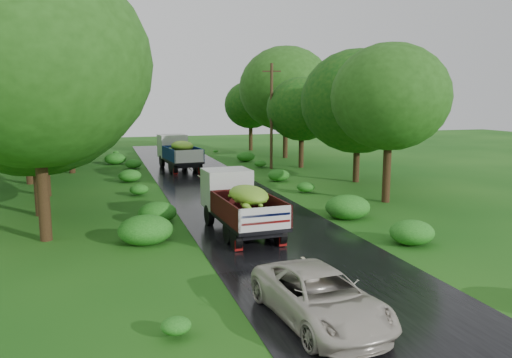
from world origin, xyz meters
name	(u,v)px	position (x,y,z in m)	size (l,w,h in m)	color
ground	(311,265)	(0.00, 0.00, 0.00)	(120.00, 120.00, 0.00)	#10450E
road	(265,228)	(0.00, 5.00, 0.01)	(6.50, 80.00, 0.02)	black
road_lines	(258,223)	(0.00, 6.00, 0.02)	(0.12, 69.60, 0.00)	#BFB78C
truck_near	(239,200)	(-1.23, 4.79, 1.38)	(2.34, 5.92, 2.45)	black
truck_far	(178,151)	(-0.88, 24.46, 1.49)	(2.83, 6.46, 2.63)	black
car	(320,297)	(-1.54, -4.12, 0.67)	(2.16, 4.68, 1.30)	beige
utility_pole	(271,115)	(6.27, 22.49, 4.27)	(1.39, 0.64, 8.29)	#382616
trees_left	(44,81)	(-10.18, 22.15, 6.78)	(7.17, 35.34, 10.21)	black
trees_right	(307,99)	(9.23, 22.29, 5.52)	(5.81, 31.84, 8.35)	black
shrubs	(219,186)	(0.00, 14.00, 0.35)	(11.90, 44.00, 0.70)	#1B6517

